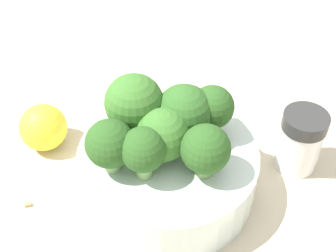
# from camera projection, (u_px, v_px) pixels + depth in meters

# --- Properties ---
(ground_plane) EXTENTS (3.00, 3.00, 0.00)m
(ground_plane) POSITION_uv_depth(u_px,v_px,m) (168.00, 188.00, 0.43)
(ground_plane) COLOR beige
(bowl) EXTENTS (0.16, 0.16, 0.05)m
(bowl) POSITION_uv_depth(u_px,v_px,m) (168.00, 171.00, 0.41)
(bowl) COLOR silver
(bowl) RESTS_ON ground_plane
(broccoli_floret_0) EXTENTS (0.04, 0.04, 0.05)m
(broccoli_floret_0) POSITION_uv_depth(u_px,v_px,m) (164.00, 136.00, 0.38)
(broccoli_floret_0) COLOR #7A9E5B
(broccoli_floret_0) RESTS_ON bowl
(broccoli_floret_1) EXTENTS (0.05, 0.05, 0.06)m
(broccoli_floret_1) POSITION_uv_depth(u_px,v_px,m) (135.00, 104.00, 0.39)
(broccoli_floret_1) COLOR #84AD66
(broccoli_floret_1) RESTS_ON bowl
(broccoli_floret_2) EXTENTS (0.04, 0.04, 0.05)m
(broccoli_floret_2) POSITION_uv_depth(u_px,v_px,m) (212.00, 109.00, 0.40)
(broccoli_floret_2) COLOR #84AD66
(broccoli_floret_2) RESTS_ON bowl
(broccoli_floret_3) EXTENTS (0.04, 0.04, 0.05)m
(broccoli_floret_3) POSITION_uv_depth(u_px,v_px,m) (110.00, 145.00, 0.37)
(broccoli_floret_3) COLOR #8EB770
(broccoli_floret_3) RESTS_ON bowl
(broccoli_floret_4) EXTENTS (0.05, 0.05, 0.05)m
(broccoli_floret_4) POSITION_uv_depth(u_px,v_px,m) (182.00, 112.00, 0.39)
(broccoli_floret_4) COLOR #7A9E5B
(broccoli_floret_4) RESTS_ON bowl
(broccoli_floret_5) EXTENTS (0.04, 0.04, 0.05)m
(broccoli_floret_5) POSITION_uv_depth(u_px,v_px,m) (203.00, 152.00, 0.36)
(broccoli_floret_5) COLOR #7A9E5B
(broccoli_floret_5) RESTS_ON bowl
(broccoli_floret_6) EXTENTS (0.04, 0.04, 0.05)m
(broccoli_floret_6) POSITION_uv_depth(u_px,v_px,m) (142.00, 150.00, 0.36)
(broccoli_floret_6) COLOR #84AD66
(broccoli_floret_6) RESTS_ON bowl
(pepper_shaker) EXTENTS (0.04, 0.04, 0.06)m
(pepper_shaker) POSITION_uv_depth(u_px,v_px,m) (300.00, 141.00, 0.43)
(pepper_shaker) COLOR silver
(pepper_shaker) RESTS_ON ground_plane
(lemon_wedge) EXTENTS (0.05, 0.05, 0.05)m
(lemon_wedge) POSITION_uv_depth(u_px,v_px,m) (43.00, 127.00, 0.46)
(lemon_wedge) COLOR yellow
(lemon_wedge) RESTS_ON ground_plane
(almond_crumb_3) EXTENTS (0.01, 0.01, 0.01)m
(almond_crumb_3) POSITION_uv_depth(u_px,v_px,m) (28.00, 204.00, 0.41)
(almond_crumb_3) COLOR #AD7F4C
(almond_crumb_3) RESTS_ON ground_plane
(almond_crumb_4) EXTENTS (0.01, 0.00, 0.01)m
(almond_crumb_4) POSITION_uv_depth(u_px,v_px,m) (159.00, 106.00, 0.51)
(almond_crumb_4) COLOR #AD7F4C
(almond_crumb_4) RESTS_ON ground_plane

